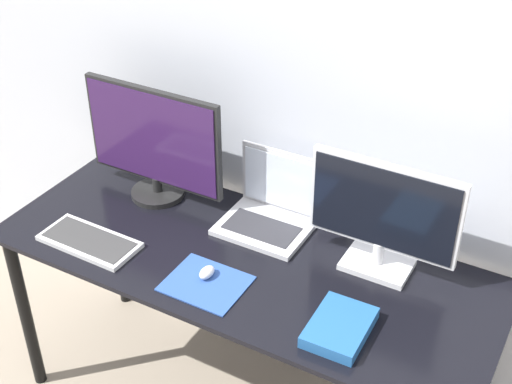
# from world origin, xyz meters

# --- Properties ---
(wall_back) EXTENTS (7.00, 0.05, 2.50)m
(wall_back) POSITION_xyz_m (0.00, 0.72, 1.25)
(wall_back) COLOR silver
(wall_back) RESTS_ON ground_plane
(desk) EXTENTS (1.69, 0.66, 0.74)m
(desk) POSITION_xyz_m (0.00, 0.33, 0.64)
(desk) COLOR black
(desk) RESTS_ON ground_plane
(monitor_left) EXTENTS (0.55, 0.20, 0.43)m
(monitor_left) POSITION_xyz_m (-0.46, 0.50, 0.96)
(monitor_left) COLOR black
(monitor_left) RESTS_ON desk
(monitor_right) EXTENTS (0.48, 0.15, 0.38)m
(monitor_right) POSITION_xyz_m (0.40, 0.50, 0.94)
(monitor_right) COLOR silver
(monitor_right) RESTS_ON desk
(laptop) EXTENTS (0.31, 0.25, 0.25)m
(laptop) POSITION_xyz_m (-0.01, 0.55, 0.80)
(laptop) COLOR silver
(laptop) RESTS_ON desk
(keyboard) EXTENTS (0.34, 0.16, 0.02)m
(keyboard) POSITION_xyz_m (-0.49, 0.14, 0.75)
(keyboard) COLOR silver
(keyboard) RESTS_ON desk
(mousepad) EXTENTS (0.25, 0.21, 0.00)m
(mousepad) POSITION_xyz_m (-0.03, 0.16, 0.74)
(mousepad) COLOR #2D519E
(mousepad) RESTS_ON desk
(mouse) EXTENTS (0.04, 0.06, 0.03)m
(mouse) POSITION_xyz_m (-0.05, 0.19, 0.76)
(mouse) COLOR silver
(mouse) RESTS_ON mousepad
(book) EXTENTS (0.17, 0.23, 0.04)m
(book) POSITION_xyz_m (0.41, 0.17, 0.76)
(book) COLOR #235B9E
(book) RESTS_ON desk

